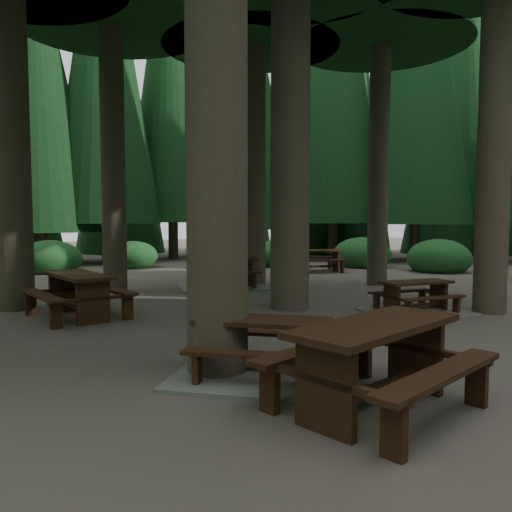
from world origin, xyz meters
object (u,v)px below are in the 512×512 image
picnic_table_b (78,288)px  picnic_table_e (376,352)px  picnic_table_c (223,277)px  picnic_table_a (415,303)px  picnic_table_f (264,358)px  picnic_table_d (317,257)px

picnic_table_b → picnic_table_e: 6.77m
picnic_table_c → picnic_table_e: size_ratio=1.29×
picnic_table_e → picnic_table_a: bearing=23.8°
picnic_table_e → picnic_table_f: 1.59m
picnic_table_c → picnic_table_e: picnic_table_e is taller
picnic_table_a → picnic_table_d: size_ratio=0.96×
picnic_table_e → picnic_table_f: bearing=91.6°
picnic_table_a → picnic_table_e: size_ratio=0.95×
picnic_table_c → picnic_table_f: bearing=-96.3°
picnic_table_e → picnic_table_c: bearing=58.5°
picnic_table_d → picnic_table_f: picnic_table_d is taller
picnic_table_d → picnic_table_a: bearing=-96.2°
picnic_table_d → picnic_table_f: bearing=-112.9°
picnic_table_c → picnic_table_b: bearing=-133.5°
picnic_table_c → picnic_table_d: (5.28, 2.00, 0.25)m
picnic_table_a → picnic_table_d: (3.89, 7.66, 0.34)m
picnic_table_a → picnic_table_e: (-4.75, -3.28, 0.38)m
picnic_table_a → picnic_table_f: picnic_table_f is taller
picnic_table_b → picnic_table_d: (9.89, 4.29, -0.04)m
picnic_table_b → picnic_table_e: size_ratio=0.92×
picnic_table_c → picnic_table_f: 8.30m
picnic_table_c → picnic_table_f: picnic_table_c is taller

